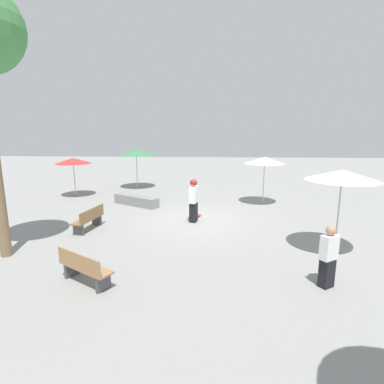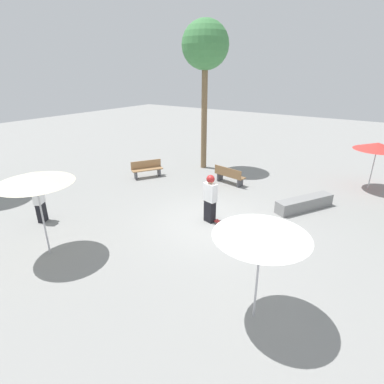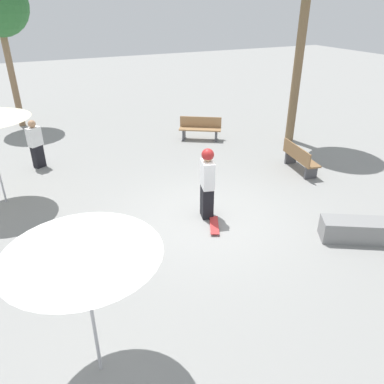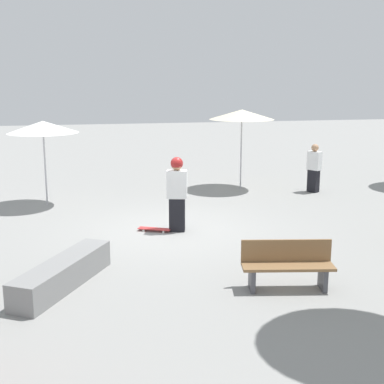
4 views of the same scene
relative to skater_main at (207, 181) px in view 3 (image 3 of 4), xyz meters
The scene contains 8 objects.
ground_plane 0.98m from the skater_main, 152.09° to the left, with size 60.00×60.00×0.00m, color gray.
skater_main is the anchor object (origin of this frame).
skateboard 1.07m from the skater_main, behind, with size 0.81×0.52×0.07m.
concrete_ledge 4.06m from the skater_main, 130.51° to the right, with size 1.76×2.52×0.49m.
bench_near 4.15m from the skater_main, 72.17° to the right, with size 1.65×0.72×0.85m.
bench_far 5.85m from the skater_main, 24.64° to the right, with size 1.21×1.59×0.85m.
shade_umbrella_white 4.87m from the skater_main, 133.49° to the left, with size 2.01×2.01×2.43m.
bystander_watching 6.17m from the skater_main, 34.44° to the left, with size 0.43×0.48×1.55m.
Camera 3 is at (-7.04, 3.70, 4.86)m, focal length 35.00 mm.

